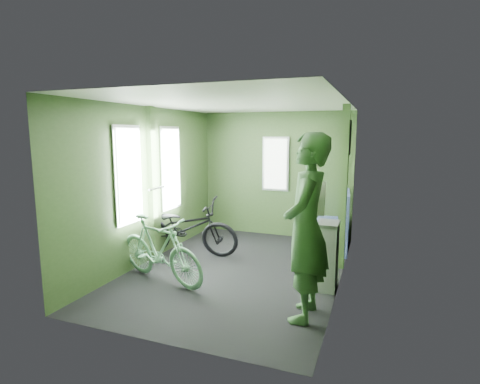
# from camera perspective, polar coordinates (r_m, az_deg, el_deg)

# --- Properties ---
(room) EXTENTS (4.00, 4.02, 2.31)m
(room) POSITION_cam_1_polar(r_m,az_deg,el_deg) (5.13, -0.63, 3.63)
(room) COLOR black
(room) RESTS_ON ground
(bicycle_black) EXTENTS (1.79, 0.93, 1.01)m
(bicycle_black) POSITION_cam_1_polar(r_m,az_deg,el_deg) (6.09, -8.29, -9.44)
(bicycle_black) COLOR black
(bicycle_black) RESTS_ON ground
(bicycle_mint) EXTENTS (1.58, 0.96, 0.95)m
(bicycle_mint) POSITION_cam_1_polar(r_m,az_deg,el_deg) (5.09, -12.06, -13.32)
(bicycle_mint) COLOR #7EC097
(bicycle_mint) RESTS_ON ground
(passenger) EXTENTS (0.47, 0.71, 1.92)m
(passenger) POSITION_cam_1_polar(r_m,az_deg,el_deg) (3.87, 10.04, -5.37)
(passenger) COLOR #31542E
(passenger) RESTS_ON ground
(waste_box) EXTENTS (0.25, 0.35, 0.84)m
(waste_box) POSITION_cam_1_polar(r_m,az_deg,el_deg) (4.78, 13.12, -9.42)
(waste_box) COLOR gray
(waste_box) RESTS_ON ground
(bench_seat) EXTENTS (0.59, 0.97, 0.98)m
(bench_seat) POSITION_cam_1_polar(r_m,az_deg,el_deg) (6.42, 14.04, -5.98)
(bench_seat) COLOR navy
(bench_seat) RESTS_ON ground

